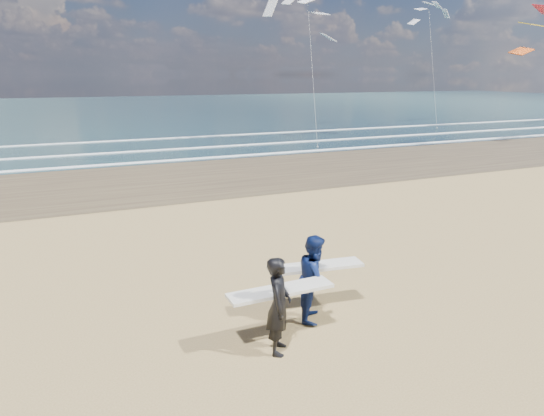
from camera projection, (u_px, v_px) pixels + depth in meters
name	position (u px, v px, depth m)	size (l,w,h in m)	color
wet_sand_strip	(431.00, 155.00, 33.08)	(220.00, 12.00, 0.01)	#453525
ocean	(208.00, 108.00, 80.83)	(220.00, 100.00, 0.02)	#1A3139
foam_breakers	(351.00, 138.00, 42.00)	(220.00, 11.70, 0.05)	white
surfer_near	(279.00, 304.00, 9.44)	(2.21, 1.06, 1.99)	black
surfer_far	(315.00, 277.00, 10.74)	(2.25, 1.36, 1.96)	#0D1C4D
kite_1	(311.00, 52.00, 37.39)	(6.49, 4.81, 12.19)	slate
kite_5	(432.00, 57.00, 50.10)	(5.08, 4.66, 13.49)	slate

